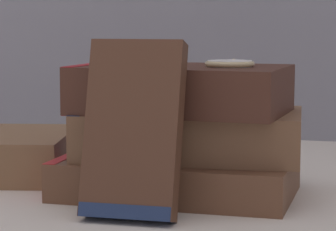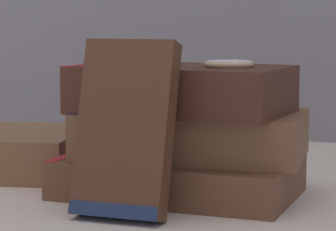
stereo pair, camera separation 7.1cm
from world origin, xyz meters
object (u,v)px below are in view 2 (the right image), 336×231
at_px(reading_glasses, 143,164).
at_px(book_leaning_front, 125,135).
at_px(book_flat_bottom, 173,176).
at_px(book_flat_top, 177,89).
at_px(pocket_watch, 229,64).
at_px(book_flat_middle, 187,134).

bearing_deg(reading_glasses, book_leaning_front, -68.85).
bearing_deg(book_flat_bottom, book_leaning_front, -94.94).
height_order(book_flat_top, reading_glasses, book_flat_top).
relative_size(book_leaning_front, reading_glasses, 1.48).
height_order(pocket_watch, reading_glasses, pocket_watch).
bearing_deg(reading_glasses, book_flat_top, -53.49).
height_order(book_flat_top, book_leaning_front, book_leaning_front).
distance_m(book_flat_top, reading_glasses, 0.19).
bearing_deg(pocket_watch, book_flat_middle, 159.00).
distance_m(pocket_watch, reading_glasses, 0.24).
bearing_deg(book_flat_top, book_flat_middle, 67.94).
distance_m(book_flat_bottom, book_flat_top, 0.09).
xyz_separation_m(book_flat_bottom, book_leaning_front, (-0.01, -0.09, 0.05)).
xyz_separation_m(book_flat_top, book_leaning_front, (-0.01, -0.09, -0.03)).
bearing_deg(pocket_watch, reading_glasses, 135.18).
xyz_separation_m(pocket_watch, reading_glasses, (-0.14, 0.14, -0.13)).
xyz_separation_m(book_flat_bottom, pocket_watch, (0.06, -0.01, 0.11)).
relative_size(book_flat_bottom, book_leaning_front, 1.47).
relative_size(book_flat_bottom, book_flat_top, 1.10).
height_order(book_flat_bottom, pocket_watch, pocket_watch).
relative_size(book_flat_top, reading_glasses, 1.98).
bearing_deg(book_flat_top, reading_glasses, 127.54).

